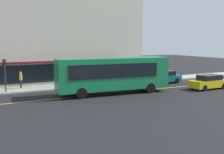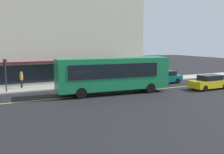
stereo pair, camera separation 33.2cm
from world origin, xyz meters
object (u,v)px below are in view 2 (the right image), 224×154
(bus, at_px, (114,73))
(pedestrian_at_corner, at_px, (129,74))
(car_teal, at_px, (164,77))
(car_yellow, at_px, (209,82))
(traffic_light, at_px, (5,68))
(pedestrian_waiting, at_px, (21,78))

(bus, distance_m, pedestrian_at_corner, 7.48)
(bus, relative_size, car_teal, 2.60)
(car_teal, bearing_deg, bus, -160.31)
(bus, relative_size, car_yellow, 2.60)
(car_yellow, bearing_deg, pedestrian_at_corner, 124.37)
(traffic_light, distance_m, pedestrian_at_corner, 14.45)
(bus, height_order, car_yellow, bus)
(bus, height_order, pedestrian_waiting, bus)
(car_teal, bearing_deg, traffic_light, 173.96)
(car_yellow, relative_size, pedestrian_waiting, 2.46)
(car_yellow, xyz_separation_m, pedestrian_at_corner, (-5.40, 7.89, 0.35))
(traffic_light, bearing_deg, pedestrian_at_corner, 2.78)
(traffic_light, distance_m, car_yellow, 21.10)
(traffic_light, xyz_separation_m, car_yellow, (19.75, -7.19, -1.79))
(car_yellow, bearing_deg, pedestrian_waiting, 154.44)
(car_yellow, distance_m, pedestrian_waiting, 20.10)
(bus, xyz_separation_m, traffic_light, (-9.47, 4.89, 0.55))
(traffic_light, height_order, pedestrian_at_corner, traffic_light)
(bus, relative_size, pedestrian_waiting, 6.41)
(pedestrian_waiting, bearing_deg, traffic_light, -137.69)
(bus, height_order, traffic_light, bus)
(pedestrian_waiting, bearing_deg, car_yellow, -25.56)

